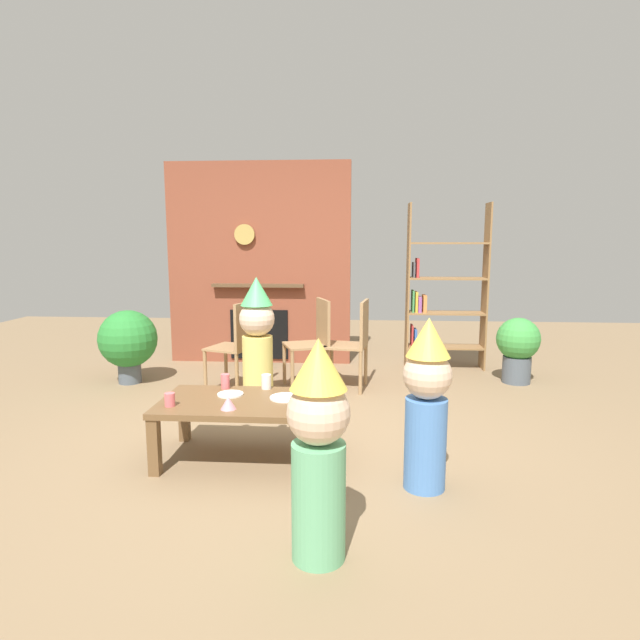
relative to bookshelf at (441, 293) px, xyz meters
name	(u,v)px	position (x,y,z in m)	size (l,w,h in m)	color
ground_plane	(296,442)	(-1.40, -2.40, -0.88)	(12.00, 12.00, 0.00)	#846B4C
brick_fireplace_feature	(259,264)	(-2.15, 0.20, 0.32)	(2.20, 0.28, 2.40)	brown
bookshelf	(441,293)	(0.00, 0.00, 0.00)	(0.90, 0.28, 1.90)	olive
coffee_table	(245,409)	(-1.72, -2.71, -0.52)	(1.14, 0.67, 0.42)	brown
paper_cup_near_left	(225,381)	(-1.91, -2.45, -0.41)	(0.06, 0.06, 0.11)	#E5666B
paper_cup_near_right	(170,400)	(-2.17, -2.88, -0.41)	(0.07, 0.07, 0.09)	#E5666B
paper_cup_center	(305,403)	(-1.28, -2.91, -0.41)	(0.06, 0.06, 0.10)	silver
paper_cup_far_left	(266,382)	(-1.62, -2.43, -0.41)	(0.07, 0.07, 0.11)	silver
paper_plate_front	(286,398)	(-1.44, -2.66, -0.45)	(0.22, 0.22, 0.01)	white
paper_plate_rear	(230,394)	(-1.84, -2.61, -0.45)	(0.18, 0.18, 0.01)	white
birthday_cake_slice	(228,403)	(-1.78, -2.91, -0.42)	(0.10, 0.10, 0.09)	pink
table_fork	(311,394)	(-1.28, -2.54, -0.46)	(0.15, 0.02, 0.01)	silver
child_with_cone_hat	(318,445)	(-1.13, -3.81, -0.32)	(0.29, 0.29, 1.06)	#66B27F
child_in_pink	(427,400)	(-0.54, -3.06, -0.32)	(0.29, 0.29, 1.05)	#4C7FC6
child_by_the_chairs	(257,337)	(-1.87, -1.45, -0.26)	(0.32, 0.32, 1.16)	#E0CC66
dining_chair_left	(238,341)	(-2.11, -1.15, -0.37)	(0.51, 0.51, 0.90)	#9E7A51
dining_chair_middle	(314,338)	(-1.39, -0.91, -0.37)	(0.51, 0.51, 0.90)	#9E7A51
dining_chair_right	(355,339)	(-0.98, -0.96, -0.37)	(0.46, 0.46, 0.90)	#9E7A51
potted_plant_tall	(518,345)	(0.72, -0.60, -0.48)	(0.44, 0.44, 0.69)	#4C5660
potted_plant_short	(128,341)	(-3.34, -0.90, -0.42)	(0.60, 0.60, 0.77)	#4C5660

